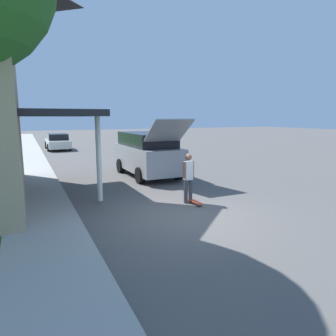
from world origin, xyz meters
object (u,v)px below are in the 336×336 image
at_px(suv_parked, 147,153).
at_px(skateboarder, 188,176).
at_px(car_down_street, 58,142).
at_px(skateboard, 194,201).

xyz_separation_m(suv_parked, skateboarder, (-0.50, -4.81, -0.20)).
height_order(suv_parked, car_down_street, suv_parked).
xyz_separation_m(suv_parked, car_down_street, (-2.60, 14.23, -0.42)).
distance_m(suv_parked, skateboarder, 4.84).
relative_size(car_down_street, skateboarder, 2.71).
relative_size(suv_parked, car_down_street, 1.19).
bearing_deg(car_down_street, suv_parked, -79.63).
height_order(skateboarder, skateboard, skateboarder).
xyz_separation_m(skateboarder, skateboard, (0.11, -0.19, -0.80)).
xyz_separation_m(car_down_street, skateboarder, (2.10, -19.03, 0.22)).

